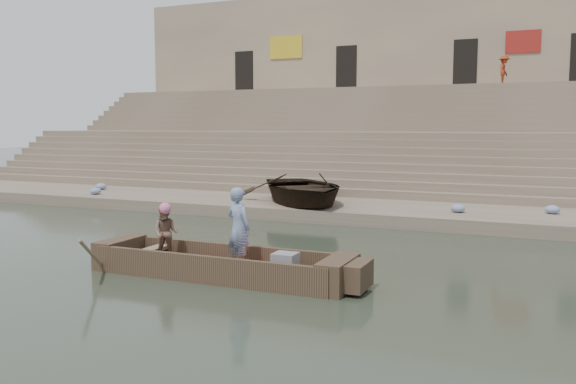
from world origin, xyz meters
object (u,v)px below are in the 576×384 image
Objects in this scene: television at (285,263)px; beached_rowboat at (302,188)px; rowing_man at (166,233)px; pedestrian at (504,70)px; main_rowboat at (220,271)px; standing_man at (239,228)px.

television is 9.26m from beached_rowboat.
rowing_man is 0.76× the size of pedestrian.
main_rowboat is 0.98× the size of beached_rowboat.
standing_man is 8.91m from beached_rowboat.
beached_rowboat is (-1.72, 8.68, 0.82)m from main_rowboat.
television is at bearing -19.75° from rowing_man.
rowing_man is 0.23× the size of beached_rowboat.
pedestrian is at bearing 84.54° from television.
main_rowboat is 3.03× the size of standing_man.
pedestrian is (3.70, 23.42, 5.86)m from main_rowboat.
pedestrian reaches higher than beached_rowboat.
pedestrian reaches higher than main_rowboat.
pedestrian is (2.24, 23.42, 5.55)m from television.
main_rowboat is 8.89m from beached_rowboat.
standing_man reaches higher than rowing_man.
pedestrian is (5.07, 23.34, 5.17)m from rowing_man.
main_rowboat is 1.02m from standing_man.
television is 0.30× the size of pedestrian.
pedestrian is at bearing 31.20° from beached_rowboat.
rowing_man is at bearing 18.26° from standing_man.
pedestrian reaches higher than television.
main_rowboat is 4.28× the size of rowing_man.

